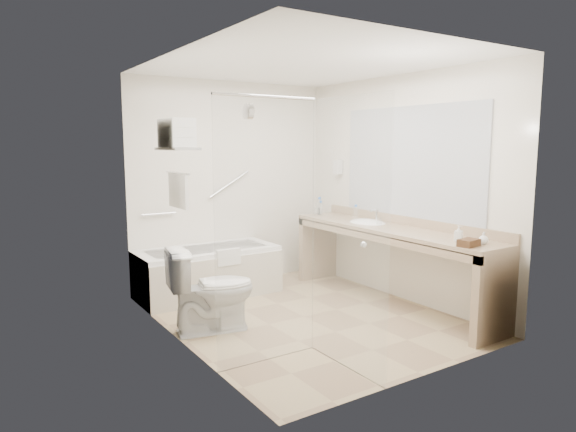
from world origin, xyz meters
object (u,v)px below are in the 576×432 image
bathtub (208,272)px  water_bottle_left (319,207)px  vanity_counter (390,246)px  toilet (212,290)px  amenity_basket (469,243)px

bathtub → water_bottle_left: bearing=-5.3°
vanity_counter → toilet: bearing=171.4°
toilet → amenity_basket: 2.37m
bathtub → water_bottle_left: (1.50, -0.14, 0.68)m
water_bottle_left → bathtub: bearing=174.7°
bathtub → amenity_basket: (1.37, -2.52, 0.61)m
bathtub → amenity_basket: size_ratio=8.36×
bathtub → water_bottle_left: 1.65m
toilet → amenity_basket: size_ratio=4.20×
vanity_counter → amenity_basket: (-0.15, -1.13, 0.24)m
vanity_counter → toilet: (-1.97, 0.30, -0.25)m
toilet → vanity_counter: bearing=-87.9°
bathtub → toilet: 1.19m
vanity_counter → toilet: 2.01m
bathtub → water_bottle_left: water_bottle_left is taller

